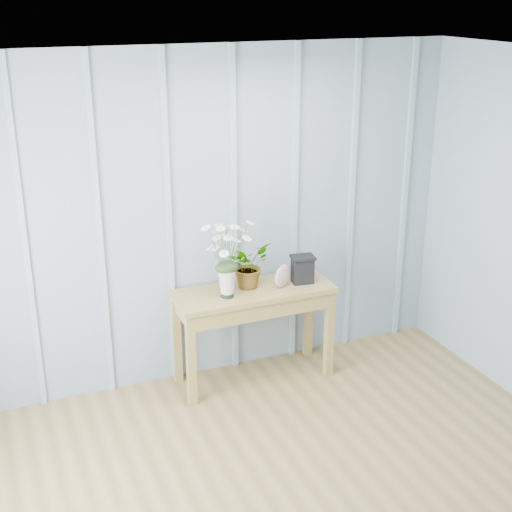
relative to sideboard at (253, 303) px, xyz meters
name	(u,v)px	position (x,y,z in m)	size (l,w,h in m)	color
room_shell	(276,160)	(-0.31, -1.08, 1.35)	(4.00, 4.50, 2.50)	#889BAC
sideboard	(253,303)	(0.00, 0.00, 0.00)	(1.20, 0.45, 0.75)	olive
daisy_vase	(227,249)	(-0.23, -0.06, 0.49)	(0.42, 0.32, 0.59)	black
spider_plant	(248,265)	(-0.01, 0.07, 0.29)	(0.31, 0.27, 0.34)	#213518
felt_disc_vessel	(283,276)	(0.22, -0.05, 0.20)	(0.18, 0.05, 0.18)	#955560
carved_box	(303,269)	(0.39, -0.02, 0.22)	(0.19, 0.16, 0.21)	black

